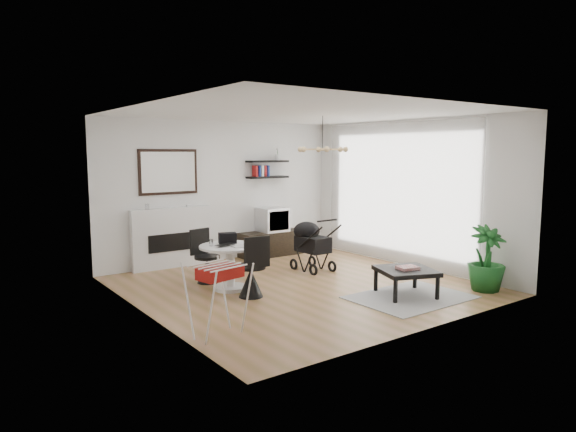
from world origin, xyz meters
TOP-DOWN VIEW (x-y plane):
  - floor at (0.00, 0.00)m, footprint 5.00×5.00m
  - ceiling at (0.00, 0.00)m, footprint 5.00×5.00m
  - wall_back at (0.00, 2.50)m, footprint 5.00×0.00m
  - wall_left at (-2.50, 0.00)m, footprint 0.00×5.00m
  - wall_right at (2.50, 0.00)m, footprint 0.00×5.00m
  - sheer_curtain at (2.40, 0.20)m, footprint 0.04×3.60m
  - fireplace at (-1.10, 2.42)m, footprint 1.50×0.17m
  - shelf_lower at (0.98, 2.37)m, footprint 0.90×0.25m
  - shelf_upper at (0.98, 2.37)m, footprint 0.90×0.25m
  - pendant_lamp at (0.70, 0.30)m, footprint 0.90×0.90m
  - tv_console at (0.98, 2.26)m, footprint 1.33×0.47m
  - crt_tv at (1.02, 2.25)m, footprint 0.56×0.49m
  - dining_table at (-0.99, 0.45)m, footprint 0.95×0.95m
  - laptop at (-1.07, 0.39)m, footprint 0.41×0.33m
  - black_bag at (-0.94, 0.63)m, footprint 0.31×0.25m
  - newspaper at (-0.87, 0.30)m, footprint 0.37×0.31m
  - drinking_glass at (-1.26, 0.57)m, footprint 0.06×0.06m
  - chair_far at (-1.10, 1.05)m, footprint 0.43×0.44m
  - chair_near at (-0.96, -0.10)m, footprint 0.44×0.45m
  - drying_rack at (-2.12, -1.24)m, footprint 0.66×0.63m
  - stroller at (0.84, 0.76)m, footprint 0.50×0.81m
  - rug at (0.90, -1.49)m, footprint 1.70×1.23m
  - coffee_table at (0.92, -1.37)m, footprint 0.99×0.99m
  - magazines at (0.92, -1.40)m, footprint 0.33×0.28m
  - potted_plant at (2.13, -1.90)m, footprint 0.69×0.69m

SIDE VIEW (x-z plane):
  - floor at x=0.00m, z-range 0.00..0.00m
  - rug at x=0.90m, z-range 0.00..0.01m
  - tv_console at x=0.98m, z-range 0.00..0.50m
  - chair_far at x=-1.10m, z-range -0.16..0.71m
  - chair_near at x=-0.96m, z-range -0.17..0.75m
  - coffee_table at x=0.92m, z-range 0.16..0.56m
  - stroller at x=0.84m, z-range -0.07..0.90m
  - magazines at x=0.92m, z-range 0.41..0.45m
  - drying_rack at x=-2.12m, z-range 0.02..0.87m
  - dining_table at x=-0.99m, z-range 0.11..0.80m
  - potted_plant at x=2.13m, z-range 0.00..1.00m
  - fireplace at x=-1.10m, z-range -0.39..1.77m
  - newspaper at x=-0.87m, z-range 0.69..0.70m
  - laptop at x=-1.07m, z-range 0.69..0.72m
  - crt_tv at x=1.02m, z-range 0.50..0.98m
  - drinking_glass at x=-1.26m, z-range 0.69..0.79m
  - black_bag at x=-0.94m, z-range 0.69..0.86m
  - wall_back at x=0.00m, z-range -1.15..3.85m
  - wall_left at x=-2.50m, z-range -1.15..3.85m
  - wall_right at x=2.50m, z-range -1.15..3.85m
  - sheer_curtain at x=2.40m, z-range 0.05..2.65m
  - shelf_lower at x=0.98m, z-range 1.58..1.62m
  - shelf_upper at x=0.98m, z-range 1.90..1.94m
  - pendant_lamp at x=0.70m, z-range 2.10..2.20m
  - ceiling at x=0.00m, z-range 2.70..2.70m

